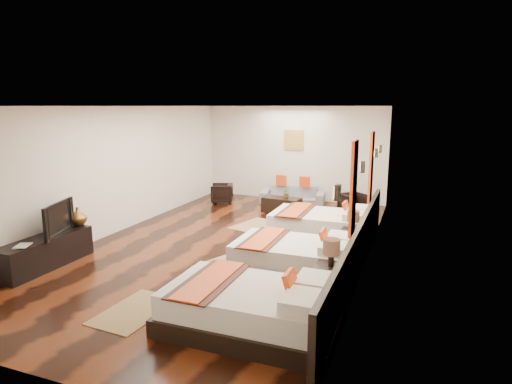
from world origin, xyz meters
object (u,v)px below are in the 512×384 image
at_px(tv_console, 45,252).
at_px(sofa, 293,195).
at_px(nightstand_b, 352,239).
at_px(bed_mid, 296,257).
at_px(figurine, 78,216).
at_px(table_plant, 287,193).
at_px(nightstand_a, 330,279).
at_px(coffee_table, 282,205).
at_px(armchair_left, 222,193).
at_px(bed_near, 253,308).
at_px(book, 16,246).
at_px(tv, 53,218).
at_px(armchair_right, 353,204).
at_px(bed_far, 323,225).

xyz_separation_m(tv_console, sofa, (2.69, 6.36, -0.01)).
bearing_deg(nightstand_b, bed_mid, -119.81).
distance_m(figurine, table_plant, 5.31).
bearing_deg(nightstand_b, nightstand_a, -90.00).
xyz_separation_m(nightstand_a, figurine, (-4.95, 0.33, 0.40)).
bearing_deg(table_plant, tv_console, -117.85).
height_order(coffee_table, table_plant, table_plant).
bearing_deg(bed_mid, armchair_left, 128.21).
relative_size(nightstand_b, figurine, 2.40).
distance_m(nightstand_a, nightstand_b, 2.15).
bearing_deg(coffee_table, bed_mid, -69.19).
relative_size(bed_near, sofa, 1.22).
distance_m(nightstand_a, book, 5.06).
bearing_deg(tv, book, 157.81).
bearing_deg(sofa, nightstand_b, -66.57).
xyz_separation_m(bed_mid, nightstand_b, (0.75, 1.31, 0.02)).
relative_size(bed_mid, armchair_right, 3.48).
bearing_deg(sofa, nightstand_a, -76.82).
relative_size(nightstand_a, tv_console, 0.51).
bearing_deg(bed_mid, figurine, -173.00).
xyz_separation_m(tv_console, armchair_right, (4.50, 5.81, 0.00)).
height_order(bed_mid, book, bed_mid).
relative_size(book, armchair_left, 0.46).
bearing_deg(tv, sofa, -41.62).
relative_size(bed_near, book, 7.79).
bearing_deg(nightstand_a, tv, -176.59).
relative_size(nightstand_a, table_plant, 3.58).
relative_size(tv, book, 3.57).
xyz_separation_m(book, armchair_right, (4.50, 6.37, -0.29)).
relative_size(bed_near, tv, 2.18).
relative_size(nightstand_a, figurine, 2.63).
height_order(nightstand_b, figurine, figurine).
bearing_deg(bed_mid, nightstand_b, 60.19).
xyz_separation_m(bed_mid, tv, (-4.15, -1.14, 0.57)).
xyz_separation_m(bed_near, nightstand_b, (0.75, 3.35, 0.01)).
bearing_deg(tv_console, armchair_right, 52.23).
relative_size(bed_mid, figurine, 6.03).
height_order(nightstand_a, armchair_left, nightstand_a).
distance_m(book, coffee_table, 6.47).
bearing_deg(nightstand_a, book, -167.96).
bearing_deg(tv, bed_mid, -93.07).
bearing_deg(nightstand_a, bed_near, -121.98).
height_order(tv, armchair_left, tv).
xyz_separation_m(bed_mid, coffee_table, (-1.51, 3.97, -0.08)).
distance_m(bed_mid, table_plant, 4.23).
height_order(book, armchair_left, book).
distance_m(bed_mid, armchair_left, 5.66).
bearing_deg(figurine, bed_far, 32.13).
distance_m(figurine, armchair_left, 5.03).
relative_size(nightstand_a, sofa, 0.51).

